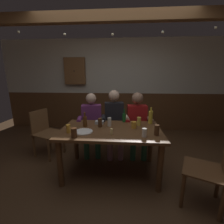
{
  "coord_description": "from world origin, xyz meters",
  "views": [
    {
      "loc": [
        0.18,
        -2.02,
        1.53
      ],
      "look_at": [
        0.0,
        0.37,
        0.95
      ],
      "focal_mm": 24.36,
      "sensor_mm": 36.0,
      "label": 1
    }
  ],
  "objects": [
    {
      "name": "bottle_1",
      "position": [
        0.2,
        0.52,
        0.82
      ],
      "size": [
        0.06,
        0.06,
        0.23
      ],
      "color": "#195923",
      "rests_on": "dining_table"
    },
    {
      "name": "person_1",
      "position": [
        0.01,
        0.81,
        0.68
      ],
      "size": [
        0.53,
        0.56,
        1.25
      ],
      "rotation": [
        0.0,
        0.0,
        3.28
      ],
      "color": "black",
      "rests_on": "ground_plane"
    },
    {
      "name": "condiment_caddy",
      "position": [
        -0.21,
        0.39,
        0.76
      ],
      "size": [
        0.14,
        0.1,
        0.05
      ],
      "primitive_type": "cube",
      "color": "#B2B7BC",
      "rests_on": "dining_table"
    },
    {
      "name": "plate_0",
      "position": [
        -0.38,
        -0.01,
        0.74
      ],
      "size": [
        0.26,
        0.26,
        0.01
      ],
      "primitive_type": "cylinder",
      "color": "white",
      "rests_on": "dining_table"
    },
    {
      "name": "chair_empty_near_left",
      "position": [
        1.21,
        -0.41,
        0.48
      ],
      "size": [
        0.58,
        0.58,
        0.88
      ],
      "rotation": [
        0.0,
        0.0,
        1.14
      ],
      "color": "brown",
      "rests_on": "ground_plane"
    },
    {
      "name": "pint_glass_7",
      "position": [
        0.35,
        0.22,
        0.79
      ],
      "size": [
        0.08,
        0.08,
        0.1
      ],
      "primitive_type": "cylinder",
      "color": "gold",
      "rests_on": "dining_table"
    },
    {
      "name": "ceiling_beam",
      "position": [
        0.0,
        0.54,
        2.39
      ],
      "size": [
        5.74,
        0.14,
        0.16
      ],
      "primitive_type": "cube",
      "color": "brown"
    },
    {
      "name": "pint_glass_4",
      "position": [
        -0.45,
        -0.21,
        0.8
      ],
      "size": [
        0.08,
        0.08,
        0.13
      ],
      "primitive_type": "cylinder",
      "color": "#4C2D19",
      "rests_on": "dining_table"
    },
    {
      "name": "back_wall_upper",
      "position": [
        0.0,
        2.28,
        1.75
      ],
      "size": [
        6.38,
        0.12,
        1.43
      ],
      "primitive_type": "cube",
      "color": "beige"
    },
    {
      "name": "bottle_2",
      "position": [
        0.64,
        0.47,
        0.85
      ],
      "size": [
        0.07,
        0.07,
        0.28
      ],
      "color": "gold",
      "rests_on": "dining_table"
    },
    {
      "name": "pint_glass_1",
      "position": [
        -0.59,
        -0.04,
        0.79
      ],
      "size": [
        0.06,
        0.06,
        0.12
      ],
      "primitive_type": "cylinder",
      "color": "gold",
      "rests_on": "dining_table"
    },
    {
      "name": "pint_glass_0",
      "position": [
        0.44,
        0.36,
        0.8
      ],
      "size": [
        0.06,
        0.06,
        0.13
      ],
      "primitive_type": "cylinder",
      "color": "#E5C64C",
      "rests_on": "dining_table"
    },
    {
      "name": "person_2",
      "position": [
        0.46,
        0.81,
        0.67
      ],
      "size": [
        0.53,
        0.52,
        1.21
      ],
      "rotation": [
        0.0,
        0.0,
        3.21
      ],
      "color": "#AD1919",
      "rests_on": "ground_plane"
    },
    {
      "name": "pint_glass_3",
      "position": [
        -0.18,
        0.23,
        0.81
      ],
      "size": [
        0.06,
        0.06,
        0.14
      ],
      "primitive_type": "cylinder",
      "color": "#4C2D19",
      "rests_on": "dining_table"
    },
    {
      "name": "pint_glass_6",
      "position": [
        0.64,
        -0.05,
        0.81
      ],
      "size": [
        0.06,
        0.06,
        0.15
      ],
      "primitive_type": "cylinder",
      "color": "#4C2D19",
      "rests_on": "dining_table"
    },
    {
      "name": "chair_empty_near_right",
      "position": [
        -1.32,
        0.64,
        0.48
      ],
      "size": [
        0.57,
        0.57,
        0.88
      ],
      "rotation": [
        0.0,
        0.0,
        -1.93
      ],
      "color": "brown",
      "rests_on": "ground_plane"
    },
    {
      "name": "dining_table",
      "position": [
        0.0,
        0.15,
        0.62
      ],
      "size": [
        1.51,
        0.89,
        0.73
      ],
      "color": "brown",
      "rests_on": "ground_plane"
    },
    {
      "name": "string_lights",
      "position": [
        -0.0,
        0.49,
        2.19
      ],
      "size": [
        4.5,
        0.04,
        0.18
      ],
      "color": "#F9EAB2"
    },
    {
      "name": "person_0",
      "position": [
        -0.44,
        0.81,
        0.65
      ],
      "size": [
        0.57,
        0.58,
        1.19
      ],
      "rotation": [
        0.0,
        0.0,
        3.33
      ],
      "color": "#6B2D66",
      "rests_on": "ground_plane"
    },
    {
      "name": "table_candle",
      "position": [
        0.03,
        -0.06,
        0.77
      ],
      "size": [
        0.04,
        0.04,
        0.08
      ],
      "primitive_type": "cylinder",
      "color": "#F9E08C",
      "rests_on": "dining_table"
    },
    {
      "name": "wall_dart_cabinet",
      "position": [
        -1.14,
        2.15,
        1.64
      ],
      "size": [
        0.56,
        0.15,
        0.7
      ],
      "color": "brown"
    },
    {
      "name": "back_wall_wainscot",
      "position": [
        0.0,
        2.28,
        0.52
      ],
      "size": [
        6.38,
        0.12,
        1.04
      ],
      "primitive_type": "cube",
      "color": "brown",
      "rests_on": "ground_plane"
    },
    {
      "name": "pint_glass_2",
      "position": [
        0.46,
        -0.11,
        0.79
      ],
      "size": [
        0.06,
        0.06,
        0.11
      ],
      "primitive_type": "cylinder",
      "color": "white",
      "rests_on": "dining_table"
    },
    {
      "name": "bottle_0",
      "position": [
        -0.42,
        0.24,
        0.82
      ],
      "size": [
        0.06,
        0.06,
        0.23
      ],
      "color": "#593314",
      "rests_on": "dining_table"
    },
    {
      "name": "pint_glass_5",
      "position": [
        -0.03,
        0.29,
        0.8
      ],
      "size": [
        0.06,
        0.06,
        0.14
      ],
      "primitive_type": "cylinder",
      "color": "white",
      "rests_on": "dining_table"
    },
    {
      "name": "ground_plane",
      "position": [
        0.0,
        0.0,
        0.0
      ],
      "size": [
        7.65,
        7.65,
        0.0
      ],
      "primitive_type": "plane",
      "color": "#4C331E"
    }
  ]
}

